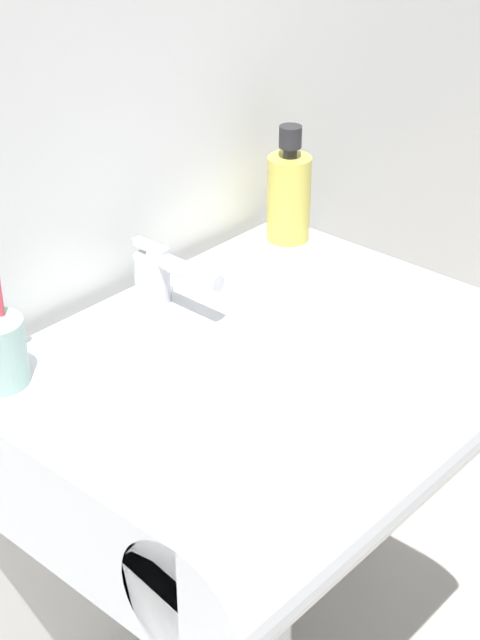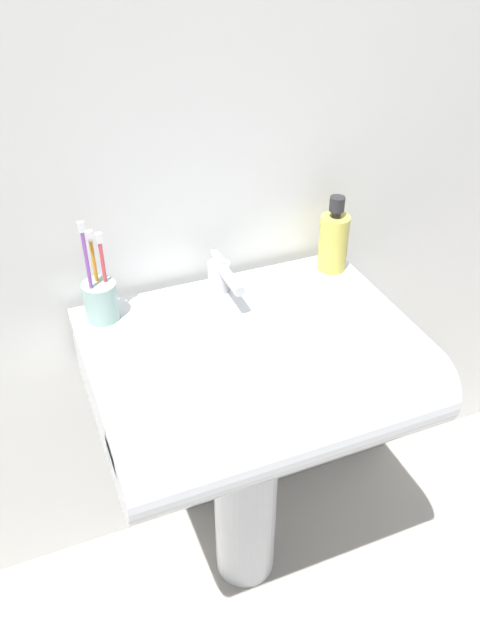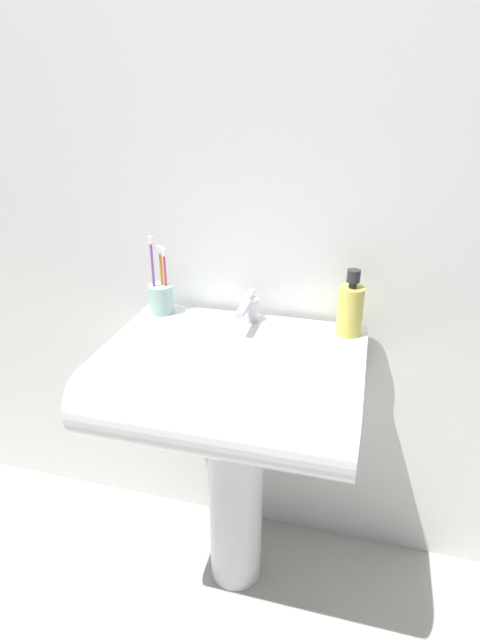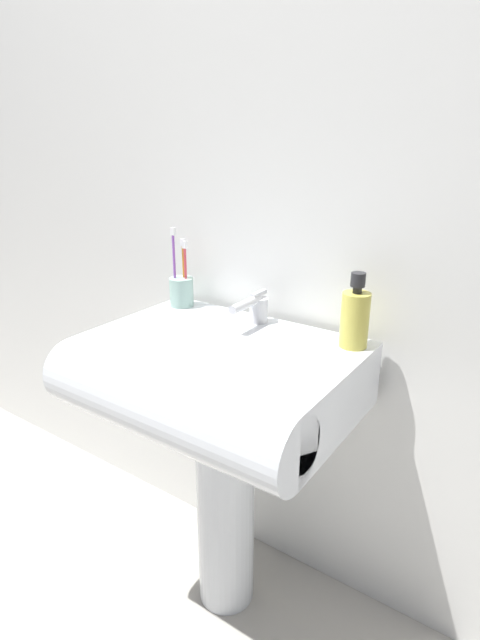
{
  "view_description": "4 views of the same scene",
  "coord_description": "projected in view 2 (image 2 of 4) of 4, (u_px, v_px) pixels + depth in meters",
  "views": [
    {
      "loc": [
        -0.75,
        -0.67,
        1.39
      ],
      "look_at": [
        -0.01,
        -0.01,
        0.81
      ],
      "focal_mm": 55.0,
      "sensor_mm": 36.0,
      "label": 1
    },
    {
      "loc": [
        -0.37,
        -0.88,
        1.5
      ],
      "look_at": [
        -0.02,
        -0.01,
        0.8
      ],
      "focal_mm": 35.0,
      "sensor_mm": 36.0,
      "label": 2
    },
    {
      "loc": [
        0.28,
        -1.02,
        1.34
      ],
      "look_at": [
        0.02,
        -0.01,
        0.85
      ],
      "focal_mm": 28.0,
      "sensor_mm": 36.0,
      "label": 3
    },
    {
      "loc": [
        0.64,
        -0.86,
        1.21
      ],
      "look_at": [
        0.04,
        0.01,
        0.83
      ],
      "focal_mm": 28.0,
      "sensor_mm": 36.0,
      "label": 4
    }
  ],
  "objects": [
    {
      "name": "ground_plane",
      "position": [
        245.0,
        562.0,
        1.66
      ],
      "size": [
        6.0,
        6.0,
        0.0
      ],
      "primitive_type": "plane",
      "color": "#ADA89E",
      "rests_on": "ground"
    },
    {
      "name": "wall_back",
      "position": [
        197.0,
        68.0,
        1.13
      ],
      "size": [
        5.0,
        0.05,
        2.4
      ],
      "primitive_type": "cube",
      "color": "silver",
      "rests_on": "ground"
    },
    {
      "name": "sink_pedestal",
      "position": [
        246.0,
        486.0,
        1.47
      ],
      "size": [
        0.15,
        0.15,
        0.62
      ],
      "primitive_type": "cylinder",
      "color": "white",
      "rests_on": "ground"
    },
    {
      "name": "sink_basin",
      "position": [
        258.0,
        377.0,
        1.2
      ],
      "size": [
        0.62,
        0.47,
        0.15
      ],
      "color": "white",
      "rests_on": "sink_pedestal"
    },
    {
      "name": "faucet",
      "position": [
        221.0,
        276.0,
        1.27
      ],
      "size": [
        0.05,
        0.14,
        0.08
      ],
      "color": "silver",
      "rests_on": "sink_basin"
    },
    {
      "name": "toothbrush_cup",
      "position": [
        101.0,
        299.0,
        1.2
      ],
      "size": [
        0.07,
        0.07,
        0.22
      ],
      "color": "#99BFB2",
      "rests_on": "sink_basin"
    },
    {
      "name": "soap_bottle",
      "position": [
        333.0,
        241.0,
        1.34
      ],
      "size": [
        0.06,
        0.06,
        0.17
      ],
      "color": "gold",
      "rests_on": "sink_basin"
    }
  ]
}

